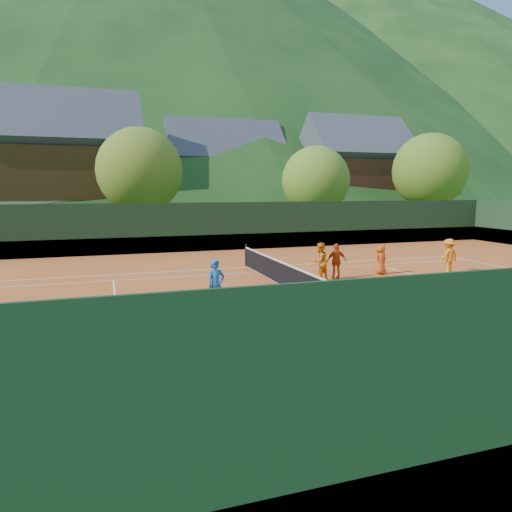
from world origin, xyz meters
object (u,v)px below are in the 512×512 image
object	(u,v)px
ball_hopper	(97,324)
chalet_mid	(224,178)
chalet_left	(64,169)
student_a	(320,262)
student_c	(381,260)
tennis_net	(292,278)
chalet_right	(354,176)
coach	(216,286)
student_b	(337,261)
student_d	(449,256)

from	to	relation	value
ball_hopper	chalet_mid	world-z (taller)	chalet_mid
chalet_left	student_a	bearing A→B (deg)	-67.43
student_c	tennis_net	size ratio (longest dim) A/B	0.11
ball_hopper	chalet_right	bearing A→B (deg)	52.39
coach	student_b	world-z (taller)	coach
chalet_mid	student_a	bearing A→B (deg)	-97.25
ball_hopper	chalet_right	size ratio (longest dim) A/B	0.08
ball_hopper	chalet_left	distance (m)	35.36
chalet_mid	tennis_net	bearing A→B (deg)	-100.01
student_a	chalet_mid	size ratio (longest dim) A/B	0.13
student_a	chalet_mid	distance (m)	33.06
student_d	chalet_right	bearing A→B (deg)	-120.38
student_d	student_b	bearing A→B (deg)	-11.70
coach	chalet_right	distance (m)	39.87
student_d	chalet_mid	bearing A→B (deg)	-94.24
ball_hopper	chalet_mid	size ratio (longest dim) A/B	0.08
ball_hopper	chalet_right	xyz separation A→B (m)	(26.88, 34.89, 4.49)
student_a	student_b	xyz separation A→B (m)	(0.83, 0.10, -0.04)
student_b	chalet_left	world-z (taller)	chalet_left
student_b	student_d	bearing A→B (deg)	-177.08
student_d	chalet_left	bearing A→B (deg)	-65.79
student_c	chalet_mid	size ratio (longest dim) A/B	0.11
coach	student_b	distance (m)	7.05
coach	chalet_right	size ratio (longest dim) A/B	0.14
tennis_net	chalet_right	distance (m)	36.37
chalet_mid	chalet_right	distance (m)	14.56
coach	student_a	world-z (taller)	coach
student_b	chalet_mid	world-z (taller)	chalet_mid
chalet_left	chalet_right	world-z (taller)	chalet_left
chalet_left	chalet_right	size ratio (longest dim) A/B	1.16
student_a	student_b	bearing A→B (deg)	165.09
coach	student_a	bearing A→B (deg)	17.32
coach	student_c	world-z (taller)	coach
student_d	chalet_right	distance (m)	31.40
student_b	ball_hopper	size ratio (longest dim) A/B	1.52
chalet_mid	student_d	bearing A→B (deg)	-86.08
student_b	student_c	bearing A→B (deg)	-166.28
student_c	student_d	world-z (taller)	student_d
student_c	chalet_left	bearing A→B (deg)	-74.53
coach	chalet_left	distance (m)	32.99
student_b	tennis_net	xyz separation A→B (m)	(-2.70, -1.56, -0.26)
chalet_mid	chalet_left	bearing A→B (deg)	-165.96
student_a	chalet_left	world-z (taller)	chalet_left
coach	chalet_mid	size ratio (longest dim) A/B	0.13
student_a	student_b	size ratio (longest dim) A/B	1.05
coach	chalet_left	bearing A→B (deg)	85.87
coach	chalet_left	xyz separation A→B (m)	(-6.60, 31.97, 4.80)
tennis_net	chalet_left	bearing A→B (deg)	108.43
student_c	coach	bearing A→B (deg)	11.59
chalet_left	chalet_right	xyz separation A→B (m)	(30.00, 0.00, -0.39)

